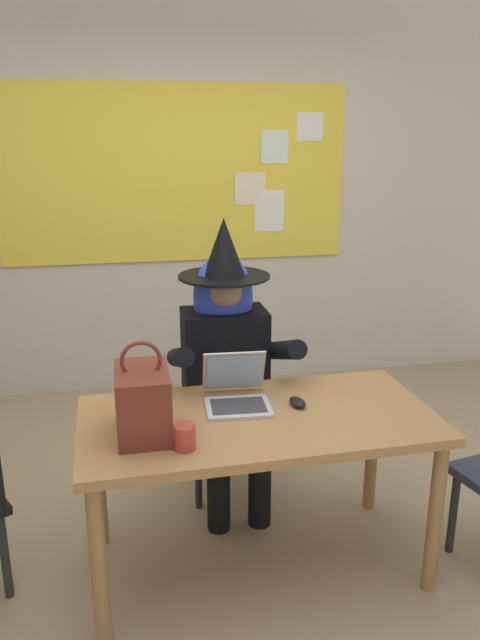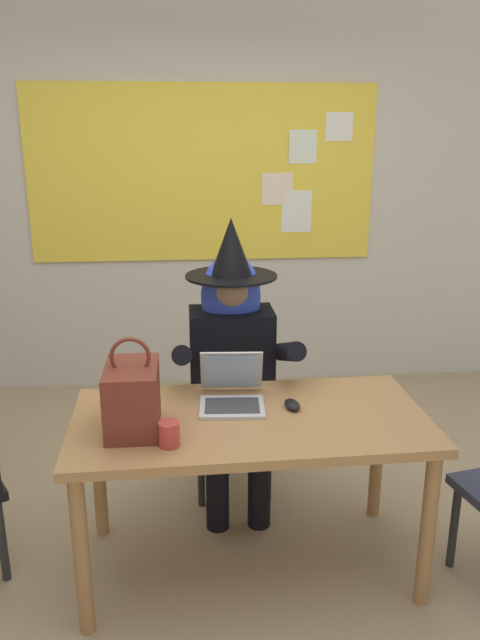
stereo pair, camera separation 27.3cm
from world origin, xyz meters
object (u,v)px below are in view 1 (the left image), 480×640
at_px(handbag, 143,402).
at_px(person_costumed, 227,349).
at_px(laptop, 236,393).
at_px(desk_main, 258,435).
at_px(coffee_mug, 185,437).
at_px(chair_at_desk, 223,392).
at_px(computer_mouse, 297,402).

bearing_deg(handbag, person_costumed, 56.77).
bearing_deg(laptop, desk_main, -61.34).
bearing_deg(laptop, coffee_mug, -122.53).
bearing_deg(coffee_mug, laptop, 53.86).
xyz_separation_m(chair_at_desk, person_costumed, (0.00, -0.12, 0.29)).
relative_size(laptop, handbag, 0.86).
distance_m(person_costumed, handbag, 0.80).
distance_m(handbag, coffee_mug, 0.22).
distance_m(chair_at_desk, handbag, 0.97).
bearing_deg(laptop, computer_mouse, -13.79).
xyz_separation_m(desk_main, computer_mouse, (0.18, 0.06, 0.10)).
height_order(desk_main, computer_mouse, computer_mouse).
height_order(desk_main, laptop, laptop).
bearing_deg(person_costumed, desk_main, 2.09).
xyz_separation_m(desk_main, coffee_mug, (-0.32, -0.22, 0.14)).
height_order(chair_at_desk, person_costumed, person_costumed).
height_order(laptop, handbag, handbag).
relative_size(person_costumed, computer_mouse, 13.84).
xyz_separation_m(desk_main, chair_at_desk, (-0.02, 0.72, -0.12)).
bearing_deg(desk_main, person_costumed, 92.35).
bearing_deg(coffee_mug, handbag, 133.27).
bearing_deg(coffee_mug, person_costumed, 69.98).
distance_m(chair_at_desk, person_costumed, 0.31).
height_order(person_costumed, coffee_mug, person_costumed).
bearing_deg(computer_mouse, person_costumed, 102.03).
xyz_separation_m(laptop, coffee_mug, (-0.26, -0.36, -0.00)).
bearing_deg(chair_at_desk, person_costumed, 0.17).
height_order(computer_mouse, handbag, handbag).
xyz_separation_m(desk_main, person_costumed, (-0.02, 0.60, 0.17)).
distance_m(desk_main, person_costumed, 0.63).
distance_m(chair_at_desk, coffee_mug, 1.02).
distance_m(chair_at_desk, computer_mouse, 0.73).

